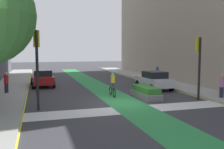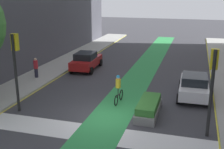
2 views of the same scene
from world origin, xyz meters
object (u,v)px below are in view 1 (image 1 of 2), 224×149
object	(u,v)px
median_planter	(146,92)
traffic_signal_near_right	(199,56)
pedestrian_sidewalk_right_b	(157,73)
car_white_right_far	(154,80)
traffic_signal_near_left	(37,55)
cyclist_in_lane	(113,84)
pedestrian_sidewalk_right_a	(222,86)
car_red_left_far	(42,78)
pedestrian_sidewalk_left_a	(6,82)

from	to	relation	value
median_planter	traffic_signal_near_right	bearing A→B (deg)	-26.91
median_planter	pedestrian_sidewalk_right_b	bearing A→B (deg)	58.38
car_white_right_far	pedestrian_sidewalk_right_b	xyz separation A→B (m)	(2.75, 4.77, 0.14)
median_planter	traffic_signal_near_left	bearing A→B (deg)	-168.67
car_white_right_far	median_planter	bearing A→B (deg)	-123.73
cyclist_in_lane	pedestrian_sidewalk_right_a	xyz separation A→B (m)	(6.89, -3.28, -0.01)
traffic_signal_near_left	car_white_right_far	size ratio (longest dim) A/B	1.07
cyclist_in_lane	median_planter	xyz separation A→B (m)	(2.11, -1.21, -0.57)
traffic_signal_near_right	car_white_right_far	distance (m)	5.72
traffic_signal_near_left	car_red_left_far	world-z (taller)	traffic_signal_near_left
median_planter	pedestrian_sidewalk_left_a	bearing A→B (deg)	155.98
traffic_signal_near_right	pedestrian_sidewalk_right_b	bearing A→B (deg)	78.76
car_red_left_far	pedestrian_sidewalk_right_a	xyz separation A→B (m)	(11.73, -10.27, 0.16)
traffic_signal_near_right	traffic_signal_near_left	bearing A→B (deg)	179.33
car_white_right_far	pedestrian_sidewalk_right_b	distance (m)	5.50
traffic_signal_near_right	cyclist_in_lane	size ratio (longest dim) A/B	2.31
traffic_signal_near_right	median_planter	xyz separation A→B (m)	(-3.17, 1.61, -2.60)
pedestrian_sidewalk_left_a	traffic_signal_near_right	bearing A→B (deg)	-24.75
car_white_right_far	median_planter	xyz separation A→B (m)	(-2.41, -3.61, -0.40)
pedestrian_sidewalk_right_a	median_planter	bearing A→B (deg)	156.57
traffic_signal_near_left	cyclist_in_lane	size ratio (longest dim) A/B	2.44
pedestrian_sidewalk_right_a	median_planter	xyz separation A→B (m)	(-4.78, 2.07, -0.55)
traffic_signal_near_left	car_white_right_far	bearing A→B (deg)	27.41
traffic_signal_near_right	pedestrian_sidewalk_left_a	xyz separation A→B (m)	(-12.89, 5.94, -2.06)
pedestrian_sidewalk_left_a	pedestrian_sidewalk_right_b	distance (m)	15.41
car_red_left_far	car_white_right_far	xyz separation A→B (m)	(9.36, -4.59, 0.00)
cyclist_in_lane	pedestrian_sidewalk_right_a	bearing A→B (deg)	-25.47
pedestrian_sidewalk_right_a	pedestrian_sidewalk_left_a	xyz separation A→B (m)	(-14.50, 6.40, -0.01)
car_white_right_far	pedestrian_sidewalk_right_b	bearing A→B (deg)	60.03
pedestrian_sidewalk_right_a	pedestrian_sidewalk_left_a	distance (m)	15.85
traffic_signal_near_right	cyclist_in_lane	bearing A→B (deg)	151.90
pedestrian_sidewalk_right_b	traffic_signal_near_left	bearing A→B (deg)	-141.89
pedestrian_sidewalk_left_a	pedestrian_sidewalk_right_b	world-z (taller)	pedestrian_sidewalk_left_a
car_red_left_far	median_planter	world-z (taller)	car_red_left_far
pedestrian_sidewalk_left_a	traffic_signal_near_left	bearing A→B (deg)	-68.44
cyclist_in_lane	pedestrian_sidewalk_right_b	xyz separation A→B (m)	(7.26, 7.17, -0.03)
median_planter	cyclist_in_lane	bearing A→B (deg)	150.16
car_red_left_far	pedestrian_sidewalk_right_a	bearing A→B (deg)	-41.19
car_white_right_far	pedestrian_sidewalk_left_a	bearing A→B (deg)	176.60
traffic_signal_near_left	pedestrian_sidewalk_right_a	bearing A→B (deg)	-2.75
pedestrian_sidewalk_right_a	pedestrian_sidewalk_right_b	xyz separation A→B (m)	(0.38, 10.45, -0.02)
cyclist_in_lane	median_planter	size ratio (longest dim) A/B	0.58
traffic_signal_near_right	cyclist_in_lane	xyz separation A→B (m)	(-5.28, 2.82, -2.03)
cyclist_in_lane	median_planter	distance (m)	2.49
car_white_right_far	pedestrian_sidewalk_right_a	bearing A→B (deg)	-67.34
car_red_left_far	cyclist_in_lane	distance (m)	8.51
traffic_signal_near_right	pedestrian_sidewalk_right_a	xyz separation A→B (m)	(1.61, -0.46, -2.05)
traffic_signal_near_right	cyclist_in_lane	world-z (taller)	traffic_signal_near_right
pedestrian_sidewalk_right_a	cyclist_in_lane	bearing A→B (deg)	154.53
car_red_left_far	pedestrian_sidewalk_left_a	bearing A→B (deg)	-125.54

